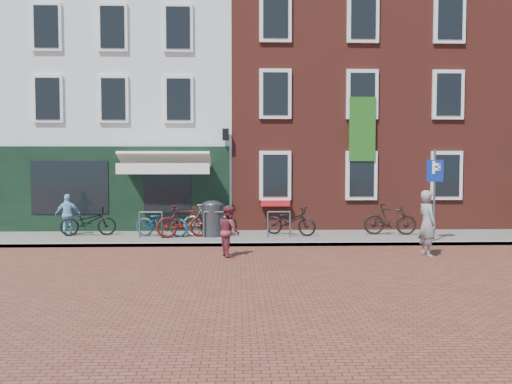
{
  "coord_description": "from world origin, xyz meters",
  "views": [
    {
      "loc": [
        -0.77,
        -15.32,
        2.39
      ],
      "look_at": [
        -0.24,
        0.65,
        1.55
      ],
      "focal_mm": 37.23,
      "sensor_mm": 36.0,
      "label": 1
    }
  ],
  "objects_px": {
    "litter_bin": "(212,217)",
    "bicycle_4": "(290,221)",
    "bicycle_2": "(162,222)",
    "cafe_person": "(68,215)",
    "boy": "(229,231)",
    "bicycle_1": "(184,221)",
    "bicycle_3": "(209,220)",
    "bicycle_0": "(88,221)",
    "bicycle_5": "(390,219)",
    "woman": "(427,223)",
    "parking_sign": "(435,183)"
  },
  "relations": [
    {
      "from": "litter_bin",
      "to": "bicycle_4",
      "type": "height_order",
      "value": "litter_bin"
    },
    {
      "from": "bicycle_1",
      "to": "bicycle_4",
      "type": "bearing_deg",
      "value": -97.67
    },
    {
      "from": "parking_sign",
      "to": "bicycle_0",
      "type": "bearing_deg",
      "value": 171.82
    },
    {
      "from": "parking_sign",
      "to": "bicycle_4",
      "type": "height_order",
      "value": "parking_sign"
    },
    {
      "from": "woman",
      "to": "bicycle_3",
      "type": "relative_size",
      "value": 1.02
    },
    {
      "from": "bicycle_3",
      "to": "bicycle_5",
      "type": "relative_size",
      "value": 1.0
    },
    {
      "from": "bicycle_2",
      "to": "bicycle_4",
      "type": "height_order",
      "value": "same"
    },
    {
      "from": "boy",
      "to": "bicycle_1",
      "type": "height_order",
      "value": "boy"
    },
    {
      "from": "woman",
      "to": "bicycle_3",
      "type": "xyz_separation_m",
      "value": [
        -5.86,
        3.3,
        -0.25
      ]
    },
    {
      "from": "bicycle_0",
      "to": "bicycle_2",
      "type": "bearing_deg",
      "value": -105.53
    },
    {
      "from": "cafe_person",
      "to": "bicycle_5",
      "type": "height_order",
      "value": "cafe_person"
    },
    {
      "from": "cafe_person",
      "to": "bicycle_0",
      "type": "height_order",
      "value": "cafe_person"
    },
    {
      "from": "woman",
      "to": "cafe_person",
      "type": "xyz_separation_m",
      "value": [
        -10.42,
        3.68,
        -0.09
      ]
    },
    {
      "from": "bicycle_1",
      "to": "bicycle_4",
      "type": "distance_m",
      "value": 3.42
    },
    {
      "from": "bicycle_2",
      "to": "bicycle_3",
      "type": "xyz_separation_m",
      "value": [
        1.48,
        0.05,
        0.05
      ]
    },
    {
      "from": "parking_sign",
      "to": "boy",
      "type": "height_order",
      "value": "parking_sign"
    },
    {
      "from": "bicycle_3",
      "to": "bicycle_5",
      "type": "bearing_deg",
      "value": -80.53
    },
    {
      "from": "bicycle_1",
      "to": "bicycle_4",
      "type": "height_order",
      "value": "bicycle_1"
    },
    {
      "from": "boy",
      "to": "bicycle_3",
      "type": "distance_m",
      "value": 3.24
    },
    {
      "from": "woman",
      "to": "bicycle_4",
      "type": "bearing_deg",
      "value": 31.06
    },
    {
      "from": "cafe_person",
      "to": "bicycle_1",
      "type": "xyz_separation_m",
      "value": [
        3.79,
        -0.67,
        -0.16
      ]
    },
    {
      "from": "bicycle_3",
      "to": "bicycle_4",
      "type": "xyz_separation_m",
      "value": [
        2.63,
        0.15,
        -0.05
      ]
    },
    {
      "from": "litter_bin",
      "to": "bicycle_3",
      "type": "bearing_deg",
      "value": 161.09
    },
    {
      "from": "cafe_person",
      "to": "bicycle_0",
      "type": "relative_size",
      "value": 0.76
    },
    {
      "from": "bicycle_3",
      "to": "bicycle_4",
      "type": "relative_size",
      "value": 0.97
    },
    {
      "from": "bicycle_2",
      "to": "bicycle_3",
      "type": "height_order",
      "value": "bicycle_3"
    },
    {
      "from": "boy",
      "to": "bicycle_2",
      "type": "distance_m",
      "value": 3.8
    },
    {
      "from": "cafe_person",
      "to": "bicycle_2",
      "type": "xyz_separation_m",
      "value": [
        3.08,
        -0.43,
        -0.21
      ]
    },
    {
      "from": "litter_bin",
      "to": "bicycle_0",
      "type": "bearing_deg",
      "value": 176.07
    },
    {
      "from": "bicycle_3",
      "to": "litter_bin",
      "type": "bearing_deg",
      "value": -100.64
    },
    {
      "from": "bicycle_5",
      "to": "bicycle_2",
      "type": "bearing_deg",
      "value": 97.78
    },
    {
      "from": "bicycle_2",
      "to": "cafe_person",
      "type": "bearing_deg",
      "value": 96.84
    },
    {
      "from": "bicycle_1",
      "to": "parking_sign",
      "type": "bearing_deg",
      "value": -112.57
    },
    {
      "from": "bicycle_0",
      "to": "bicycle_2",
      "type": "relative_size",
      "value": 1.0
    },
    {
      "from": "parking_sign",
      "to": "bicycle_4",
      "type": "relative_size",
      "value": 1.57
    },
    {
      "from": "woman",
      "to": "bicycle_5",
      "type": "xyz_separation_m",
      "value": [
        0.01,
        3.43,
        -0.25
      ]
    },
    {
      "from": "parking_sign",
      "to": "bicycle_4",
      "type": "distance_m",
      "value": 4.58
    },
    {
      "from": "woman",
      "to": "bicycle_0",
      "type": "height_order",
      "value": "woman"
    },
    {
      "from": "litter_bin",
      "to": "bicycle_4",
      "type": "relative_size",
      "value": 0.7
    },
    {
      "from": "litter_bin",
      "to": "bicycle_3",
      "type": "height_order",
      "value": "litter_bin"
    },
    {
      "from": "litter_bin",
      "to": "bicycle_2",
      "type": "relative_size",
      "value": 0.7
    },
    {
      "from": "woman",
      "to": "bicycle_5",
      "type": "bearing_deg",
      "value": -12.31
    },
    {
      "from": "bicycle_1",
      "to": "litter_bin",
      "type": "bearing_deg",
      "value": -89.47
    },
    {
      "from": "bicycle_3",
      "to": "cafe_person",
      "type": "bearing_deg",
      "value": 93.5
    },
    {
      "from": "boy",
      "to": "bicycle_2",
      "type": "xyz_separation_m",
      "value": [
        -2.19,
        3.1,
        -0.1
      ]
    },
    {
      "from": "bicycle_3",
      "to": "bicycle_2",
      "type": "bearing_deg",
      "value": 100.34
    },
    {
      "from": "cafe_person",
      "to": "bicycle_1",
      "type": "relative_size",
      "value": 0.79
    },
    {
      "from": "bicycle_3",
      "to": "bicycle_4",
      "type": "distance_m",
      "value": 2.63
    },
    {
      "from": "cafe_person",
      "to": "bicycle_3",
      "type": "distance_m",
      "value": 4.58
    },
    {
      "from": "bicycle_2",
      "to": "bicycle_5",
      "type": "bearing_deg",
      "value": -73.77
    }
  ]
}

